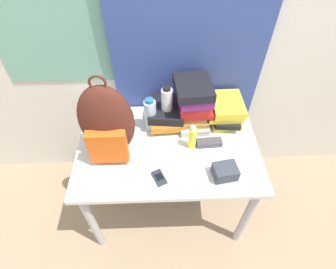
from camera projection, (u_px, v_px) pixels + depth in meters
name	position (u px, v px, depth m)	size (l,w,h in m)	color
ground_plane	(170.00, 247.00, 1.87)	(12.00, 12.00, 0.00)	#9E8466
wall_back	(165.00, 24.00, 1.47)	(6.00, 0.06, 2.50)	silver
curtain_blue	(190.00, 28.00, 1.43)	(0.92, 0.04, 2.50)	#384C93
desk	(168.00, 155.00, 1.65)	(1.08, 0.71, 0.71)	silver
backpack	(107.00, 124.00, 1.38)	(0.29, 0.19, 0.53)	#512319
book_stack_left	(167.00, 114.00, 1.66)	(0.24, 0.27, 0.13)	#1E5623
book_stack_center	(193.00, 103.00, 1.60)	(0.24, 0.29, 0.30)	silver
book_stack_right	(226.00, 111.00, 1.66)	(0.22, 0.26, 0.15)	yellow
water_bottle	(150.00, 115.00, 1.59)	(0.07, 0.07, 0.24)	silver
sports_bottle	(167.00, 107.00, 1.59)	(0.07, 0.07, 0.30)	white
sunscreen_bottle	(192.00, 138.00, 1.51)	(0.05, 0.05, 0.17)	yellow
cell_phone	(159.00, 178.00, 1.41)	(0.09, 0.11, 0.02)	#2D2D33
sunglasses_case	(209.00, 143.00, 1.57)	(0.15, 0.06, 0.04)	#47474C
camera_pouch	(225.00, 172.00, 1.40)	(0.14, 0.12, 0.08)	#383D47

